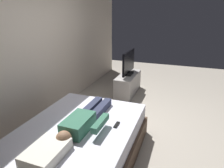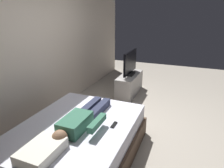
{
  "view_description": "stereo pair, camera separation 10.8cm",
  "coord_description": "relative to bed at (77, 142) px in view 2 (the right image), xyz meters",
  "views": [
    {
      "loc": [
        -2.96,
        -0.65,
        1.97
      ],
      "look_at": [
        0.35,
        0.58,
        0.69
      ],
      "focal_mm": 32.03,
      "sensor_mm": 36.0,
      "label": 1
    },
    {
      "loc": [
        -2.93,
        -0.75,
        1.97
      ],
      "look_at": [
        0.35,
        0.58,
        0.69
      ],
      "focal_mm": 32.03,
      "sensor_mm": 36.0,
      "label": 2
    }
  ],
  "objects": [
    {
      "name": "ground_plane",
      "position": [
        0.94,
        -0.58,
        -0.26
      ],
      "size": [
        10.0,
        10.0,
        0.0
      ],
      "primitive_type": "plane",
      "color": "#ADA393"
    },
    {
      "name": "back_wall",
      "position": [
        1.34,
        1.27,
        1.14
      ],
      "size": [
        6.4,
        0.1,
        2.8
      ],
      "primitive_type": "cube",
      "color": "beige",
      "rests_on": "ground"
    },
    {
      "name": "bed",
      "position": [
        0.0,
        0.0,
        0.0
      ],
      "size": [
        1.96,
        1.52,
        0.54
      ],
      "color": "brown",
      "rests_on": "ground"
    },
    {
      "name": "pillow",
      "position": [
        -0.66,
        0.0,
        0.34
      ],
      "size": [
        0.48,
        0.34,
        0.12
      ],
      "primitive_type": "cube",
      "color": "silver",
      "rests_on": "bed"
    },
    {
      "name": "person",
      "position": [
        0.03,
        -0.08,
        0.36
      ],
      "size": [
        1.26,
        0.46,
        0.18
      ],
      "color": "#387056",
      "rests_on": "bed"
    },
    {
      "name": "remote",
      "position": [
        0.18,
        -0.48,
        0.29
      ],
      "size": [
        0.15,
        0.04,
        0.02
      ],
      "primitive_type": "cube",
      "color": "black",
      "rests_on": "bed"
    },
    {
      "name": "tv_stand",
      "position": [
        2.58,
        0.05,
        -0.01
      ],
      "size": [
        1.1,
        0.4,
        0.5
      ],
      "primitive_type": "cube",
      "color": "#B7B2AD",
      "rests_on": "ground"
    },
    {
      "name": "tv",
      "position": [
        2.58,
        0.05,
        0.52
      ],
      "size": [
        0.88,
        0.2,
        0.59
      ],
      "color": "black",
      "rests_on": "tv_stand"
    }
  ]
}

